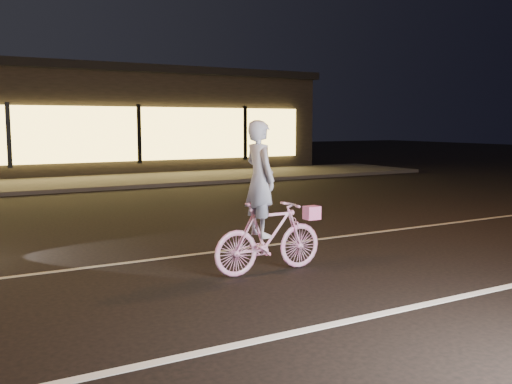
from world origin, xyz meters
TOP-DOWN VIEW (x-y plane):
  - ground at (0.00, 0.00)m, footprint 90.00×90.00m
  - lane_stripe_near at (0.00, -1.50)m, footprint 60.00×0.12m
  - lane_stripe_far at (0.00, 2.00)m, footprint 60.00×0.10m
  - sidewalk at (0.00, 13.00)m, footprint 30.00×4.00m
  - cyclist at (1.58, 0.54)m, footprint 1.62×0.56m

SIDE VIEW (x-z plane):
  - ground at x=0.00m, z-range 0.00..0.00m
  - lane_stripe_near at x=0.00m, z-range 0.00..0.01m
  - lane_stripe_far at x=0.00m, z-range 0.00..0.01m
  - sidewalk at x=0.00m, z-range 0.00..0.12m
  - cyclist at x=1.58m, z-range -0.30..1.75m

